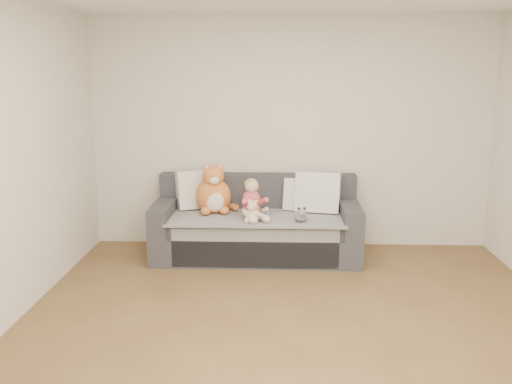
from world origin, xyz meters
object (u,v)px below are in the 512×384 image
teddy_bear (252,213)px  plush_cat (214,193)px  sofa (257,228)px  sippy_cup (264,213)px  toddler (252,201)px

teddy_bear → plush_cat: bearing=154.9°
sofa → plush_cat: plush_cat is taller
plush_cat → sippy_cup: bearing=-38.5°
toddler → plush_cat: plush_cat is taller
plush_cat → teddy_bear: 0.62m
toddler → sippy_cup: toddler is taller
sofa → plush_cat: (-0.47, 0.04, 0.38)m
plush_cat → sofa: bearing=-16.9°
toddler → sofa: bearing=57.9°
toddler → sippy_cup: (0.12, -0.06, -0.12)m
plush_cat → sippy_cup: plush_cat is taller
sofa → toddler: size_ratio=5.17×
sippy_cup → plush_cat: bearing=153.4°
sippy_cup → sofa: bearing=109.0°
plush_cat → sippy_cup: 0.63m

